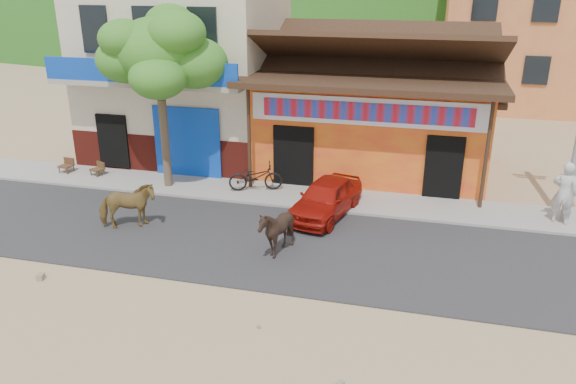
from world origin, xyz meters
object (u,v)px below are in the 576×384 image
object	(u,v)px
pedestrian	(564,193)
scooter	(256,177)
tree	(162,100)
cow_dark	(276,231)
cow_tan	(127,206)
cafe_chair_left	(96,164)
cafe_chair_right	(65,160)
red_car	(326,198)

from	to	relation	value
pedestrian	scooter	bearing A→B (deg)	17.50
tree	cow_dark	distance (m)	6.77
cow_tan	cafe_chair_left	world-z (taller)	cow_tan
pedestrian	cafe_chair_left	xyz separation A→B (m)	(-15.56, 0.37, -0.50)
cow_tan	pedestrian	world-z (taller)	pedestrian
cafe_chair_left	cafe_chair_right	world-z (taller)	cafe_chair_right
tree	red_car	distance (m)	6.36
scooter	pedestrian	bearing A→B (deg)	-111.80
tree	cow_dark	xyz separation A→B (m)	(4.98, -3.91, -2.40)
red_car	scooter	distance (m)	2.97
scooter	pedestrian	distance (m)	9.52
cow_dark	cafe_chair_right	xyz separation A→B (m)	(-9.24, 4.23, -0.13)
cafe_chair_right	tree	bearing A→B (deg)	2.45
pedestrian	cafe_chair_right	world-z (taller)	pedestrian
red_car	pedestrian	size ratio (longest dim) A/B	1.79
pedestrian	cafe_chair_left	distance (m)	15.58
cafe_chair_left	cafe_chair_right	xyz separation A→B (m)	(-1.30, 0.02, 0.04)
cow_dark	cafe_chair_right	world-z (taller)	cow_dark
pedestrian	cafe_chair_right	xyz separation A→B (m)	(-16.87, 0.39, -0.47)
cafe_chair_left	tree	bearing A→B (deg)	15.56
cafe_chair_right	scooter	bearing A→B (deg)	6.45
tree	cafe_chair_left	distance (m)	3.93
red_car	cafe_chair_right	size ratio (longest dim) A/B	3.54
scooter	cafe_chair_left	xyz separation A→B (m)	(-6.06, 0.03, -0.04)
red_car	pedestrian	world-z (taller)	pedestrian
cow_dark	pedestrian	bearing A→B (deg)	86.21
cow_tan	red_car	distance (m)	5.89
cafe_chair_right	pedestrian	bearing A→B (deg)	5.52
cow_tan	cow_dark	world-z (taller)	cow_tan
tree	pedestrian	distance (m)	12.77
tree	cow_tan	distance (m)	4.14
tree	scooter	distance (m)	4.01
cow_dark	pedestrian	size ratio (longest dim) A/B	0.72
cow_dark	red_car	world-z (taller)	cow_dark
red_car	cafe_chair_right	distance (m)	10.12
cow_dark	scooter	xyz separation A→B (m)	(-1.88, 4.19, -0.13)
tree	red_car	size ratio (longest dim) A/B	1.78
cow_dark	cow_tan	bearing A→B (deg)	-127.31
red_car	cafe_chair_left	xyz separation A→B (m)	(-8.72, 1.35, -0.05)
cow_dark	tree	bearing A→B (deg)	-158.73
cow_tan	cow_dark	xyz separation A→B (m)	(4.63, -0.55, -0.01)
pedestrian	cafe_chair_right	distance (m)	16.88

